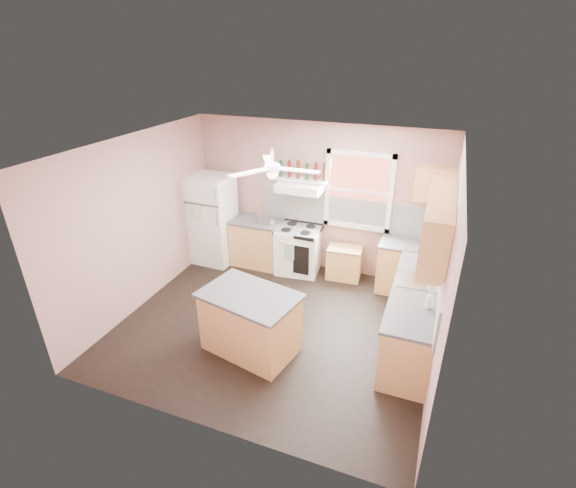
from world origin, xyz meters
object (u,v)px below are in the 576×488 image
at_px(cart, 344,263).
at_px(island, 251,323).
at_px(toaster, 266,219).
at_px(stove, 298,250).
at_px(refrigerator, 213,220).

distance_m(cart, island, 2.48).
bearing_deg(toaster, cart, 17.01).
relative_size(toaster, island, 0.23).
height_order(cart, island, island).
bearing_deg(stove, island, -92.19).
bearing_deg(refrigerator, toaster, 4.90).
bearing_deg(cart, refrigerator, -179.71).
distance_m(refrigerator, stove, 1.72).
height_order(toaster, stove, toaster).
relative_size(stove, island, 0.71).
bearing_deg(island, refrigerator, 141.94).
bearing_deg(cart, island, -111.53).
bearing_deg(toaster, stove, 19.78).
bearing_deg(stove, refrigerator, -179.94).
distance_m(refrigerator, island, 2.84).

